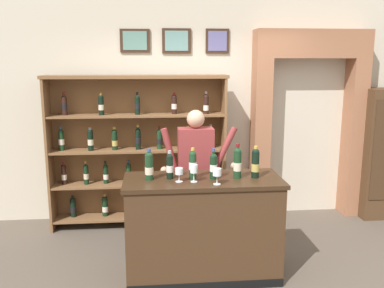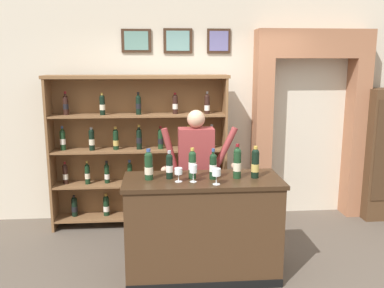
{
  "view_description": "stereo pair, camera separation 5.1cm",
  "coord_description": "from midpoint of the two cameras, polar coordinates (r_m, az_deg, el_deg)",
  "views": [
    {
      "loc": [
        -0.65,
        -3.78,
        2.1
      ],
      "look_at": [
        -0.26,
        0.3,
        1.28
      ],
      "focal_mm": 38.68,
      "sensor_mm": 36.0,
      "label": 1
    },
    {
      "loc": [
        -0.6,
        -3.79,
        2.1
      ],
      "look_at": [
        -0.26,
        0.3,
        1.28
      ],
      "focal_mm": 38.68,
      "sensor_mm": 36.0,
      "label": 2
    }
  ],
  "objects": [
    {
      "name": "tasting_bottle_super_tuscan",
      "position": [
        3.93,
        -0.28,
        -2.73
      ],
      "size": [
        0.07,
        0.07,
        0.3
      ],
      "color": "#19381E",
      "rests_on": "tasting_counter"
    },
    {
      "name": "ground_plane",
      "position": [
        4.38,
        3.61,
        -17.47
      ],
      "size": [
        14.0,
        14.0,
        0.02
      ],
      "primitive_type": "cube",
      "color": "brown"
    },
    {
      "name": "wine_glass_right",
      "position": [
        3.83,
        -2.18,
        -3.87
      ],
      "size": [
        0.07,
        0.07,
        0.13
      ],
      "color": "silver",
      "rests_on": "tasting_counter"
    },
    {
      "name": "shopkeeper",
      "position": [
        4.57,
        0.2,
        -2.96
      ],
      "size": [
        0.86,
        0.22,
        1.58
      ],
      "color": "#2D3347",
      "rests_on": "ground"
    },
    {
      "name": "tasting_bottle_vin_santo",
      "position": [
        3.96,
        5.92,
        -2.55
      ],
      "size": [
        0.08,
        0.08,
        0.34
      ],
      "color": "#19381E",
      "rests_on": "tasting_counter"
    },
    {
      "name": "back_wall",
      "position": [
        5.59,
        1.0,
        6.98
      ],
      "size": [
        12.0,
        0.19,
        3.34
      ],
      "color": "beige",
      "rests_on": "ground"
    },
    {
      "name": "archway_doorway",
      "position": [
        5.81,
        15.21,
        4.18
      ],
      "size": [
        1.51,
        0.45,
        2.5
      ],
      "color": "#9E6647",
      "rests_on": "ground"
    },
    {
      "name": "tasting_counter",
      "position": [
        4.13,
        1.12,
        -11.43
      ],
      "size": [
        1.51,
        0.63,
        1.0
      ],
      "color": "#422B19",
      "rests_on": "ground"
    },
    {
      "name": "wine_glass_left",
      "position": [
        3.75,
        3.08,
        -3.97
      ],
      "size": [
        0.08,
        0.08,
        0.15
      ],
      "color": "silver",
      "rests_on": "tasting_counter"
    },
    {
      "name": "tasting_bottle_brunello",
      "position": [
        3.92,
        2.61,
        -2.96
      ],
      "size": [
        0.07,
        0.07,
        0.3
      ],
      "color": "black",
      "rests_on": "tasting_counter"
    },
    {
      "name": "tasting_bottle_riserva",
      "position": [
        4.0,
        8.38,
        -2.58
      ],
      "size": [
        0.08,
        0.08,
        0.31
      ],
      "color": "black",
      "rests_on": "tasting_counter"
    },
    {
      "name": "wine_shelf",
      "position": [
        5.28,
        -7.72,
        -0.53
      ],
      "size": [
        2.24,
        0.35,
        1.93
      ],
      "color": "brown",
      "rests_on": "ground"
    },
    {
      "name": "tasting_bottle_rosso",
      "position": [
        3.93,
        -3.46,
        -2.99
      ],
      "size": [
        0.07,
        0.07,
        0.27
      ],
      "color": "black",
      "rests_on": "tasting_counter"
    },
    {
      "name": "tasting_bottle_bianco",
      "position": [
        3.91,
        -6.31,
        -2.96
      ],
      "size": [
        0.08,
        0.08,
        0.3
      ],
      "color": "#19381E",
      "rests_on": "tasting_counter"
    },
    {
      "name": "wine_glass_center",
      "position": [
        3.82,
        -0.13,
        -3.58
      ],
      "size": [
        0.07,
        0.07,
        0.17
      ],
      "color": "silver",
      "rests_on": "tasting_counter"
    }
  ]
}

